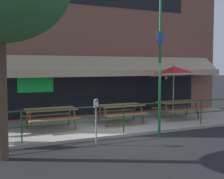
# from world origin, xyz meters

# --- Properties ---
(ground_plane) EXTENTS (120.00, 120.00, 0.00)m
(ground_plane) POSITION_xyz_m (0.00, 0.00, 0.00)
(ground_plane) COLOR black
(patio_deck) EXTENTS (15.00, 4.00, 0.10)m
(patio_deck) POSITION_xyz_m (0.00, 2.00, 0.05)
(patio_deck) COLOR #9E998E
(patio_deck) RESTS_ON ground
(restaurant_building) EXTENTS (15.00, 1.60, 8.29)m
(restaurant_building) POSITION_xyz_m (0.00, 4.23, 4.11)
(restaurant_building) COLOR brown
(restaurant_building) RESTS_ON ground
(patio_railing) EXTENTS (13.84, 0.04, 0.97)m
(patio_railing) POSITION_xyz_m (0.00, 0.30, 0.80)
(patio_railing) COLOR #194723
(patio_railing) RESTS_ON patio_deck
(picnic_table_left) EXTENTS (1.80, 1.42, 0.76)m
(picnic_table_left) POSITION_xyz_m (-2.15, 1.90, 0.71)
(picnic_table_left) COLOR brown
(picnic_table_left) RESTS_ON patio_deck
(picnic_table_centre) EXTENTS (1.80, 1.42, 0.76)m
(picnic_table_centre) POSITION_xyz_m (0.66, 1.81, 0.71)
(picnic_table_centre) COLOR brown
(picnic_table_centre) RESTS_ON patio_deck
(picnic_table_right) EXTENTS (1.80, 1.42, 0.76)m
(picnic_table_right) POSITION_xyz_m (3.47, 1.80, 0.71)
(picnic_table_right) COLOR brown
(picnic_table_right) RESTS_ON patio_deck
(patio_umbrella_right) EXTENTS (2.14, 2.14, 2.38)m
(patio_umbrella_right) POSITION_xyz_m (3.47, 2.14, 2.18)
(patio_umbrella_right) COLOR #B7B2A8
(patio_umbrella_right) RESTS_ON patio_deck
(parking_meter_near) EXTENTS (0.15, 0.16, 1.42)m
(parking_meter_near) POSITION_xyz_m (-1.41, -0.59, 1.15)
(parking_meter_near) COLOR gray
(parking_meter_near) RESTS_ON ground
(street_sign_pole) EXTENTS (0.28, 0.09, 4.64)m
(street_sign_pole) POSITION_xyz_m (0.97, -0.45, 2.38)
(street_sign_pole) COLOR #1E6033
(street_sign_pole) RESTS_ON ground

